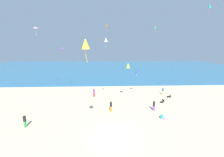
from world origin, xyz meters
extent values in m
plane|color=beige|center=(0.00, 10.00, 0.00)|extent=(120.00, 120.00, 0.00)
cube|color=teal|center=(0.00, 48.69, 0.03)|extent=(120.00, 60.00, 0.05)
cube|color=black|center=(10.45, 11.02, 0.16)|extent=(0.57, 0.56, 0.03)
cube|color=black|center=(10.74, 11.00, 0.33)|extent=(0.24, 0.55, 0.35)
cylinder|color=#B7B7BC|center=(10.28, 10.75, 0.08)|extent=(0.02, 0.02, 0.16)
cylinder|color=#B7B7BC|center=(10.30, 11.29, 0.08)|extent=(0.02, 0.02, 0.16)
cube|color=black|center=(8.18, 8.58, 0.15)|extent=(0.56, 0.61, 0.03)
cube|color=black|center=(8.42, 8.64, 0.37)|extent=(0.34, 0.55, 0.46)
cylinder|color=#B7B7BC|center=(8.12, 8.30, 0.07)|extent=(0.02, 0.02, 0.15)
cylinder|color=#B7B7BC|center=(7.99, 8.79, 0.07)|extent=(0.02, 0.02, 0.15)
cylinder|color=green|center=(-10.03, 2.12, 0.39)|extent=(0.14, 0.14, 0.77)
cylinder|color=green|center=(-9.95, 2.27, 0.39)|extent=(0.14, 0.14, 0.77)
cylinder|color=black|center=(-9.99, 2.19, 1.06)|extent=(0.41, 0.41, 0.58)
sphere|color=#A87A5B|center=(-9.99, 2.19, 1.45)|extent=(0.21, 0.21, 0.21)
cylinder|color=red|center=(-3.03, 11.77, 0.40)|extent=(0.14, 0.14, 0.79)
cylinder|color=red|center=(-3.19, 11.86, 0.40)|extent=(0.14, 0.14, 0.79)
cylinder|color=purple|center=(-3.11, 11.82, 1.09)|extent=(0.43, 0.43, 0.60)
sphere|color=#846047|center=(-3.11, 11.82, 1.49)|extent=(0.22, 0.22, 0.22)
cylinder|color=orange|center=(-0.31, 5.67, 0.40)|extent=(0.14, 0.14, 0.81)
cylinder|color=orange|center=(-0.13, 5.67, 0.40)|extent=(0.14, 0.14, 0.81)
cylinder|color=black|center=(-0.22, 5.67, 1.11)|extent=(0.33, 0.33, 0.61)
sphere|color=#846047|center=(-0.22, 5.67, 1.51)|extent=(0.22, 0.22, 0.22)
cylinder|color=yellow|center=(9.87, 12.44, 0.35)|extent=(0.12, 0.12, 0.70)
cylinder|color=yellow|center=(9.93, 12.59, 0.35)|extent=(0.12, 0.12, 0.70)
cylinder|color=blue|center=(9.90, 12.52, 0.97)|extent=(0.37, 0.37, 0.53)
sphere|color=brown|center=(9.90, 12.52, 1.32)|extent=(0.19, 0.19, 0.19)
cylinder|color=purple|center=(5.81, 5.86, 0.38)|extent=(0.13, 0.13, 0.75)
cylinder|color=purple|center=(5.96, 5.77, 0.38)|extent=(0.13, 0.13, 0.75)
cylinder|color=black|center=(5.89, 5.82, 1.03)|extent=(0.42, 0.42, 0.56)
sphere|color=brown|center=(5.89, 5.82, 1.41)|extent=(0.21, 0.21, 0.21)
cylinder|color=#19ADB2|center=(6.14, 3.50, 0.25)|extent=(0.43, 0.43, 0.51)
sphere|color=tan|center=(6.14, 3.50, 0.60)|extent=(0.20, 0.20, 0.20)
cube|color=#D8599E|center=(6.32, 3.42, 0.07)|extent=(0.44, 0.38, 0.15)
cone|color=white|center=(-0.85, 7.98, 9.88)|extent=(0.76, 0.78, 0.68)
cylinder|color=#1EADAD|center=(-0.85, 7.98, 9.19)|extent=(0.08, 0.10, 0.86)
cone|color=blue|center=(4.84, 12.86, 4.49)|extent=(0.98, 1.08, 0.93)
cylinder|color=white|center=(4.84, 12.86, 3.89)|extent=(0.07, 0.09, 0.60)
cone|color=#99DB33|center=(2.61, 9.35, 6.04)|extent=(0.94, 0.94, 0.81)
cylinder|color=#1EADAD|center=(2.61, 9.35, 5.28)|extent=(0.13, 0.10, 0.86)
cube|color=orange|center=(-0.66, 19.35, 13.18)|extent=(0.42, 0.86, 0.91)
cylinder|color=#DB3DA8|center=(-0.66, 19.35, 12.58)|extent=(0.07, 0.06, 0.54)
pyramid|color=purple|center=(-9.52, 15.82, 8.71)|extent=(0.68, 0.52, 0.22)
cylinder|color=red|center=(-9.52, 15.82, 8.03)|extent=(0.04, 0.05, 0.51)
pyramid|color=pink|center=(-13.62, 14.79, 12.35)|extent=(0.80, 0.73, 0.32)
cylinder|color=white|center=(-13.63, 14.81, 11.37)|extent=(0.11, 0.19, 1.09)
cube|color=green|center=(11.46, 23.62, 13.61)|extent=(0.58, 0.45, 0.70)
cylinder|color=pink|center=(11.46, 23.62, 12.93)|extent=(0.15, 0.18, 0.86)
cone|color=yellow|center=(-2.47, -0.53, 9.11)|extent=(1.01, 1.01, 0.86)
cylinder|color=yellow|center=(-2.47, -0.53, 8.15)|extent=(0.21, 0.18, 1.18)
cone|color=#1EADAD|center=(13.46, 7.99, 14.40)|extent=(0.72, 0.73, 0.64)
cylinder|color=#DB3DA8|center=(13.46, 7.99, 13.72)|extent=(0.12, 0.12, 0.95)
camera|label=1|loc=(-0.77, -12.17, 8.82)|focal=22.11mm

